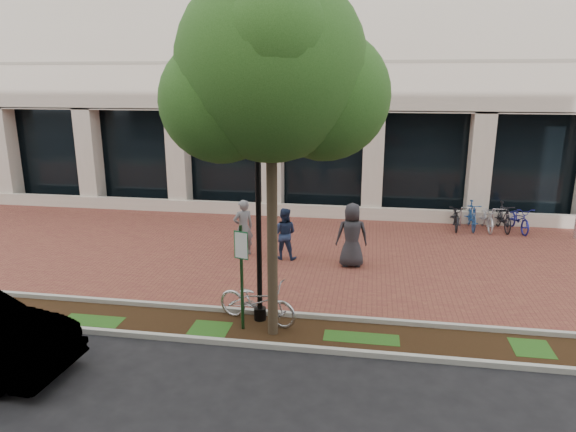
% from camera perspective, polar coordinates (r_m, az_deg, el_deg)
% --- Properties ---
extents(ground, '(120.00, 120.00, 0.00)m').
position_cam_1_polar(ground, '(16.35, 1.99, -4.22)').
color(ground, black).
rests_on(ground, ground).
extents(brick_plaza, '(40.00, 9.00, 0.01)m').
position_cam_1_polar(brick_plaza, '(16.35, 1.99, -4.20)').
color(brick_plaza, brown).
rests_on(brick_plaza, ground).
extents(planting_strip, '(40.00, 1.50, 0.01)m').
position_cam_1_polar(planting_strip, '(11.58, -1.45, -12.65)').
color(planting_strip, black).
rests_on(planting_strip, ground).
extents(curb_plaza_side, '(40.00, 0.12, 0.12)m').
position_cam_1_polar(curb_plaza_side, '(12.21, -0.78, -10.81)').
color(curb_plaza_side, '#A4A49B').
rests_on(curb_plaza_side, ground).
extents(curb_street_side, '(40.00, 0.12, 0.12)m').
position_cam_1_polar(curb_street_side, '(10.90, -2.21, -14.19)').
color(curb_street_side, '#A4A49B').
rests_on(curb_street_side, ground).
extents(parking_sign, '(0.34, 0.07, 2.40)m').
position_cam_1_polar(parking_sign, '(11.07, -5.21, -5.39)').
color(parking_sign, '#143818').
rests_on(parking_sign, ground).
extents(lamppost, '(0.36, 0.36, 4.06)m').
position_cam_1_polar(lamppost, '(11.26, -3.28, -0.90)').
color(lamppost, black).
rests_on(lamppost, ground).
extents(street_tree, '(4.41, 3.68, 7.45)m').
position_cam_1_polar(street_tree, '(10.18, -1.55, 14.99)').
color(street_tree, '#4B3D2B').
rests_on(street_tree, ground).
extents(locked_bicycle, '(2.07, 1.23, 1.03)m').
position_cam_1_polar(locked_bicycle, '(11.78, -3.46, -9.42)').
color(locked_bicycle, '#B6B6BA').
rests_on(locked_bicycle, ground).
extents(pedestrian_left, '(0.78, 0.73, 1.79)m').
position_cam_1_polar(pedestrian_left, '(16.03, -4.99, -1.31)').
color(pedestrian_left, slate).
rests_on(pedestrian_left, ground).
extents(pedestrian_mid, '(0.82, 0.66, 1.61)m').
position_cam_1_polar(pedestrian_mid, '(15.68, -0.43, -1.97)').
color(pedestrian_mid, '#1E2B4D').
rests_on(pedestrian_mid, ground).
extents(pedestrian_right, '(1.02, 0.74, 1.91)m').
position_cam_1_polar(pedestrian_right, '(15.12, 7.11, -2.13)').
color(pedestrian_right, '#26252A').
rests_on(pedestrian_right, ground).
extents(bollard, '(0.12, 0.12, 0.85)m').
position_cam_1_polar(bollard, '(20.34, 29.36, -1.06)').
color(bollard, silver).
rests_on(bollard, ground).
extents(bike_rack_cluster, '(3.00, 1.85, 1.04)m').
position_cam_1_polar(bike_rack_cluster, '(20.15, 21.28, -0.11)').
color(bike_rack_cluster, black).
rests_on(bike_rack_cluster, ground).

